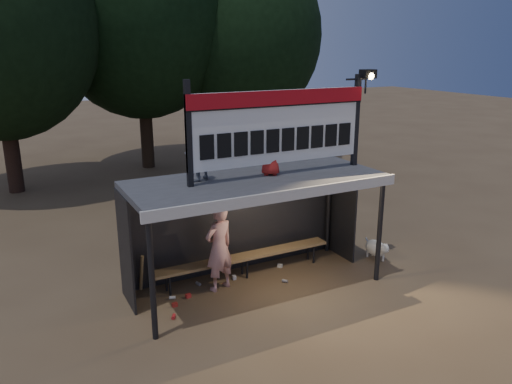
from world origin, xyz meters
The scene contains 12 objects.
ground centered at (0.00, 0.00, 0.00)m, with size 80.00×80.00×0.00m, color #4F3C27.
player centered at (-0.71, 0.26, 0.90)m, with size 0.66×0.43×1.80m, color silver.
child_a centered at (-1.10, 0.33, 2.84)m, with size 0.51×0.39×1.04m, color slate.
child_b centered at (0.35, 0.07, 2.79)m, with size 0.46×0.30×0.95m, color #B3201B.
dugout_shelter centered at (0.00, 0.24, 1.85)m, with size 5.10×2.08×2.32m.
scoreboard_assembly centered at (0.56, -0.01, 3.32)m, with size 4.10×0.27×1.99m.
bench centered at (0.00, 0.55, 0.43)m, with size 4.00×0.35×0.48m.
tree_mid centered at (1.00, 11.50, 6.17)m, with size 7.22×7.22×10.36m.
tree_right centered at (5.00, 10.50, 5.19)m, with size 6.08×6.08×8.72m.
dog centered at (3.10, -0.09, 0.28)m, with size 0.36×0.81×0.49m.
bats centered at (-2.15, 0.82, 0.43)m, with size 0.47×0.33×0.84m.
litter centered at (-0.82, 0.20, 0.04)m, with size 2.93×1.16×0.08m.
Camera 1 is at (-4.32, -8.27, 4.76)m, focal length 35.00 mm.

